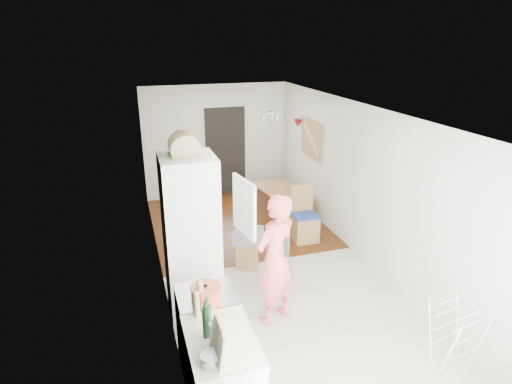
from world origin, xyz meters
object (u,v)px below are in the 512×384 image
person (276,249)px  dining_chair (305,215)px  dining_table (283,202)px  stool (247,254)px  drying_rack (455,335)px

person → dining_chair: (1.27, 1.96, -0.52)m
dining_table → stool: (-1.33, -1.93, 0.01)m
stool → drying_rack: drying_rack is taller
dining_chair → dining_table: bearing=88.4°
drying_rack → dining_table: bearing=82.6°
dining_table → dining_chair: 1.40m
dining_chair → stool: 1.39m
stool → drying_rack: 3.18m
dining_table → dining_chair: size_ratio=1.20×
person → stool: (0.04, 1.39, -0.80)m
person → stool: 1.61m
dining_table → dining_chair: bearing=168.2°
dining_chair → drying_rack: bearing=-81.5°
person → dining_chair: size_ratio=2.05×
person → stool: person is taller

